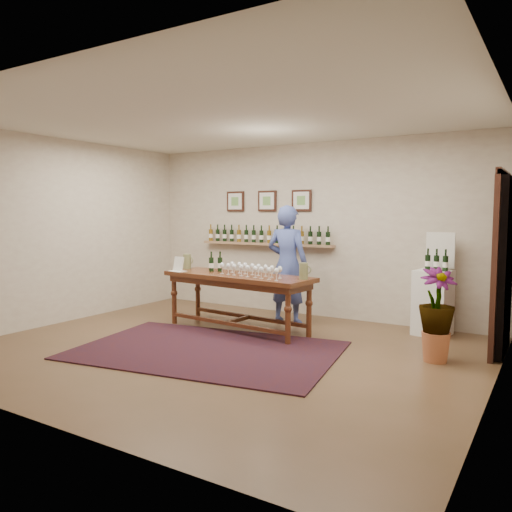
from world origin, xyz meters
The scene contains 14 objects.
ground centered at (0.00, 0.00, 0.00)m, with size 6.00×6.00×0.00m, color #513B24.
room_shell centered at (2.11, 1.86, 1.12)m, with size 6.00×6.00×6.00m.
rug centered at (-0.14, -0.13, 0.01)m, with size 3.12×2.08×0.02m, color #4D170D.
tasting_table centered at (-0.42, 0.98, 0.68)m, with size 2.33×0.94×0.81m.
table_glasses centered at (-0.18, 0.93, 0.89)m, with size 1.22×0.28×0.17m, color silver, non-canonical shape.
table_bottles centered at (-0.88, 1.09, 0.94)m, with size 0.25×0.15×0.27m, color black, non-canonical shape.
pitcher_left centered at (-1.47, 1.13, 0.92)m, with size 0.15×0.15×0.23m, color olive, non-canonical shape.
pitcher_right centered at (0.62, 0.99, 0.91)m, with size 0.14×0.14×0.22m, color olive, non-canonical shape.
menu_card centered at (-1.39, 0.84, 0.91)m, with size 0.24×0.17×0.22m, color silver.
display_pedestal centered at (2.03, 2.15, 0.45)m, with size 0.45×0.45×0.90m, color white.
pedestal_bottles centered at (2.07, 2.12, 1.05)m, with size 0.32×0.08×0.32m, color black, non-canonical shape.
info_sign centered at (2.08, 2.28, 1.17)m, with size 0.39×0.02×0.54m, color silver.
potted_plant centered at (2.34, 0.87, 0.54)m, with size 0.69×0.69×0.92m.
person centered at (-0.04, 1.78, 0.90)m, with size 0.65×0.43×1.79m, color #3D4D92.
Camera 1 is at (3.49, -4.90, 1.68)m, focal length 35.00 mm.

